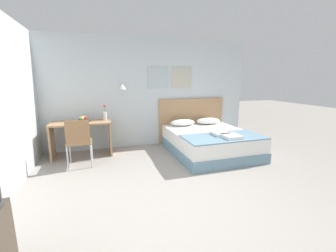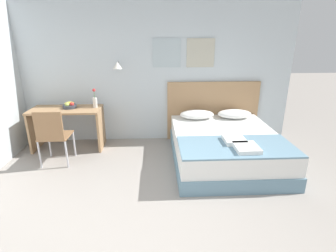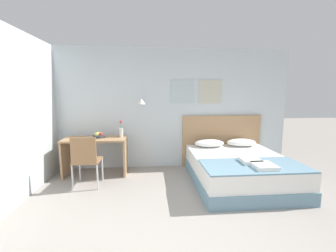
{
  "view_description": "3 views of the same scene",
  "coord_description": "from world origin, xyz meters",
  "px_view_note": "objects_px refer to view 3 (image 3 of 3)",
  "views": [
    {
      "loc": [
        -1.14,
        -2.56,
        1.69
      ],
      "look_at": [
        0.15,
        1.49,
        0.78
      ],
      "focal_mm": 24.0,
      "sensor_mm": 36.0,
      "label": 1
    },
    {
      "loc": [
        0.12,
        -2.07,
        2.04
      ],
      "look_at": [
        0.3,
        1.47,
        0.79
      ],
      "focal_mm": 28.0,
      "sensor_mm": 36.0,
      "label": 2
    },
    {
      "loc": [
        -0.4,
        -2.03,
        1.68
      ],
      "look_at": [
        -0.06,
        1.93,
        1.09
      ],
      "focal_mm": 24.0,
      "sensor_mm": 36.0,
      "label": 3
    }
  ],
  "objects_px": {
    "folded_towel_near_foot": "(250,160)",
    "desk_chair": "(86,158)",
    "bed": "(239,170)",
    "desk": "(96,149)",
    "fruit_bowl": "(99,136)",
    "headboard": "(221,141)",
    "pillow_right": "(241,143)",
    "flower_vase": "(121,131)",
    "folded_towel_mid_bed": "(264,166)",
    "throw_blanket": "(254,166)",
    "pillow_left": "(209,143)"
  },
  "relations": [
    {
      "from": "pillow_right",
      "to": "throw_blanket",
      "type": "height_order",
      "value": "pillow_right"
    },
    {
      "from": "bed",
      "to": "desk",
      "type": "xyz_separation_m",
      "value": [
        -2.77,
        0.7,
        0.28
      ]
    },
    {
      "from": "folded_towel_mid_bed",
      "to": "desk",
      "type": "distance_m",
      "value": 3.19
    },
    {
      "from": "bed",
      "to": "flower_vase",
      "type": "relative_size",
      "value": 5.81
    },
    {
      "from": "folded_towel_mid_bed",
      "to": "desk_chair",
      "type": "relative_size",
      "value": 0.38
    },
    {
      "from": "headboard",
      "to": "desk_chair",
      "type": "relative_size",
      "value": 1.94
    },
    {
      "from": "pillow_left",
      "to": "folded_towel_mid_bed",
      "type": "relative_size",
      "value": 1.8
    },
    {
      "from": "desk_chair",
      "to": "flower_vase",
      "type": "distance_m",
      "value": 0.98
    },
    {
      "from": "fruit_bowl",
      "to": "flower_vase",
      "type": "bearing_deg",
      "value": 1.62
    },
    {
      "from": "desk",
      "to": "pillow_right",
      "type": "bearing_deg",
      "value": 1.34
    },
    {
      "from": "folded_towel_near_foot",
      "to": "fruit_bowl",
      "type": "relative_size",
      "value": 1.42
    },
    {
      "from": "pillow_right",
      "to": "folded_towel_near_foot",
      "type": "relative_size",
      "value": 1.88
    },
    {
      "from": "bed",
      "to": "pillow_left",
      "type": "xyz_separation_m",
      "value": [
        -0.36,
        0.77,
        0.34
      ]
    },
    {
      "from": "headboard",
      "to": "fruit_bowl",
      "type": "bearing_deg",
      "value": -173.58
    },
    {
      "from": "headboard",
      "to": "pillow_left",
      "type": "distance_m",
      "value": 0.45
    },
    {
      "from": "pillow_right",
      "to": "desk_chair",
      "type": "height_order",
      "value": "desk_chair"
    },
    {
      "from": "pillow_right",
      "to": "folded_towel_near_foot",
      "type": "height_order",
      "value": "pillow_right"
    },
    {
      "from": "desk",
      "to": "folded_towel_near_foot",
      "type": "bearing_deg",
      "value": -22.41
    },
    {
      "from": "pillow_left",
      "to": "pillow_right",
      "type": "relative_size",
      "value": 1.0
    },
    {
      "from": "bed",
      "to": "folded_towel_near_foot",
      "type": "bearing_deg",
      "value": -89.39
    },
    {
      "from": "bed",
      "to": "pillow_right",
      "type": "distance_m",
      "value": 0.91
    },
    {
      "from": "desk_chair",
      "to": "pillow_left",
      "type": "bearing_deg",
      "value": 17.45
    },
    {
      "from": "headboard",
      "to": "throw_blanket",
      "type": "relative_size",
      "value": 1.1
    },
    {
      "from": "headboard",
      "to": "folded_towel_near_foot",
      "type": "height_order",
      "value": "headboard"
    },
    {
      "from": "bed",
      "to": "desk",
      "type": "height_order",
      "value": "desk"
    },
    {
      "from": "folded_towel_near_foot",
      "to": "flower_vase",
      "type": "relative_size",
      "value": 0.98
    },
    {
      "from": "pillow_right",
      "to": "fruit_bowl",
      "type": "bearing_deg",
      "value": -179.46
    },
    {
      "from": "folded_towel_near_foot",
      "to": "folded_towel_mid_bed",
      "type": "distance_m",
      "value": 0.3
    },
    {
      "from": "desk",
      "to": "bed",
      "type": "bearing_deg",
      "value": -14.12
    },
    {
      "from": "pillow_right",
      "to": "desk_chair",
      "type": "relative_size",
      "value": 0.69
    },
    {
      "from": "bed",
      "to": "fruit_bowl",
      "type": "xyz_separation_m",
      "value": [
        -2.7,
        0.74,
        0.55
      ]
    },
    {
      "from": "folded_towel_near_foot",
      "to": "desk_chair",
      "type": "relative_size",
      "value": 0.37
    },
    {
      "from": "folded_towel_mid_bed",
      "to": "fruit_bowl",
      "type": "height_order",
      "value": "fruit_bowl"
    },
    {
      "from": "desk",
      "to": "flower_vase",
      "type": "distance_m",
      "value": 0.63
    },
    {
      "from": "headboard",
      "to": "fruit_bowl",
      "type": "distance_m",
      "value": 2.73
    },
    {
      "from": "folded_towel_near_foot",
      "to": "fruit_bowl",
      "type": "distance_m",
      "value": 2.96
    },
    {
      "from": "desk_chair",
      "to": "folded_towel_mid_bed",
      "type": "bearing_deg",
      "value": -14.46
    },
    {
      "from": "pillow_right",
      "to": "desk_chair",
      "type": "distance_m",
      "value": 3.23
    },
    {
      "from": "pillow_right",
      "to": "bed",
      "type": "bearing_deg",
      "value": -115.2
    },
    {
      "from": "pillow_right",
      "to": "flower_vase",
      "type": "relative_size",
      "value": 1.85
    },
    {
      "from": "pillow_left",
      "to": "desk_chair",
      "type": "relative_size",
      "value": 0.69
    },
    {
      "from": "folded_towel_near_foot",
      "to": "flower_vase",
      "type": "bearing_deg",
      "value": 151.9
    },
    {
      "from": "fruit_bowl",
      "to": "bed",
      "type": "bearing_deg",
      "value": -15.33
    },
    {
      "from": "bed",
      "to": "desk_chair",
      "type": "distance_m",
      "value": 2.79
    },
    {
      "from": "pillow_left",
      "to": "desk",
      "type": "height_order",
      "value": "desk"
    },
    {
      "from": "throw_blanket",
      "to": "desk",
      "type": "bearing_deg",
      "value": 155.09
    },
    {
      "from": "pillow_left",
      "to": "flower_vase",
      "type": "distance_m",
      "value": 1.9
    },
    {
      "from": "throw_blanket",
      "to": "desk",
      "type": "relative_size",
      "value": 1.32
    },
    {
      "from": "headboard",
      "to": "pillow_left",
      "type": "height_order",
      "value": "headboard"
    },
    {
      "from": "pillow_left",
      "to": "fruit_bowl",
      "type": "height_order",
      "value": "fruit_bowl"
    }
  ]
}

